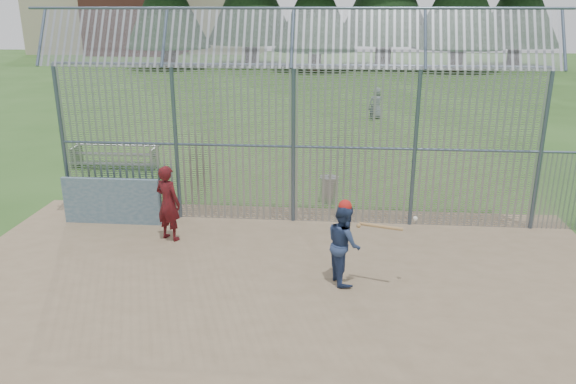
# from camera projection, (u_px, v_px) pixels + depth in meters

# --- Properties ---
(ground) EXTENTS (120.00, 120.00, 0.00)m
(ground) POSITION_uv_depth(u_px,v_px,m) (279.00, 284.00, 11.35)
(ground) COLOR #2D511E
(ground) RESTS_ON ground
(dirt_infield) EXTENTS (14.00, 10.00, 0.02)m
(dirt_infield) POSITION_uv_depth(u_px,v_px,m) (277.00, 296.00, 10.88)
(dirt_infield) COLOR #756047
(dirt_infield) RESTS_ON ground
(dugout_wall) EXTENTS (2.50, 0.12, 1.20)m
(dugout_wall) POSITION_uv_depth(u_px,v_px,m) (111.00, 201.00, 14.28)
(dugout_wall) COLOR #38566B
(dugout_wall) RESTS_ON dirt_infield
(batter) EXTENTS (0.84, 0.95, 1.64)m
(batter) POSITION_uv_depth(u_px,v_px,m) (344.00, 244.00, 11.18)
(batter) COLOR navy
(batter) RESTS_ON dirt_infield
(onlooker) EXTENTS (0.79, 0.68, 1.82)m
(onlooker) POSITION_uv_depth(u_px,v_px,m) (168.00, 203.00, 13.22)
(onlooker) COLOR maroon
(onlooker) RESTS_ON dirt_infield
(bg_kid_standing) EXTENTS (0.81, 0.58, 1.53)m
(bg_kid_standing) POSITION_uv_depth(u_px,v_px,m) (376.00, 103.00, 27.72)
(bg_kid_standing) COLOR slate
(bg_kid_standing) RESTS_ON ground
(bg_kid_seated) EXTENTS (0.50, 0.30, 0.81)m
(bg_kid_seated) POSITION_uv_depth(u_px,v_px,m) (372.00, 112.00, 27.35)
(bg_kid_seated) COLOR slate
(bg_kid_seated) RESTS_ON ground
(batting_gear) EXTENTS (1.52, 0.43, 0.51)m
(batting_gear) POSITION_uv_depth(u_px,v_px,m) (353.00, 210.00, 10.91)
(batting_gear) COLOR red
(batting_gear) RESTS_ON ground
(trash_can) EXTENTS (0.56, 0.56, 0.82)m
(trash_can) POSITION_uv_depth(u_px,v_px,m) (329.00, 189.00, 15.99)
(trash_can) COLOR #94979C
(trash_can) RESTS_ON ground
(bleacher) EXTENTS (3.00, 0.95, 0.72)m
(bleacher) POSITION_uv_depth(u_px,v_px,m) (115.00, 155.00, 19.46)
(bleacher) COLOR slate
(bleacher) RESTS_ON ground
(backstop_fence) EXTENTS (20.09, 0.81, 5.30)m
(backstop_fence) POSITION_uv_depth(u_px,v_px,m) (367.00, 134.00, 13.70)
(backstop_fence) COLOR #47566B
(backstop_fence) RESTS_ON ground
(distant_buildings) EXTENTS (26.50, 10.50, 8.00)m
(distant_buildings) POSITION_uv_depth(u_px,v_px,m) (132.00, 21.00, 65.54)
(distant_buildings) COLOR brown
(distant_buildings) RESTS_ON ground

